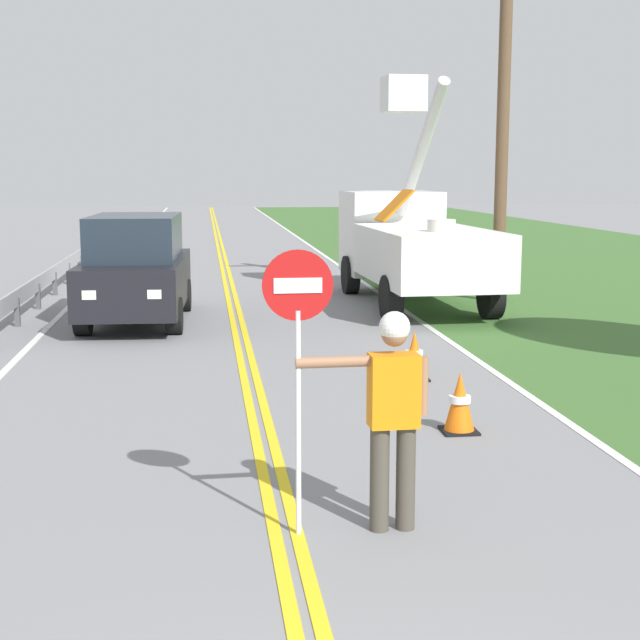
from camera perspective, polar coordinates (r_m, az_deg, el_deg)
centerline_yellow_left at (r=22.88m, az=-5.81°, el=1.78°), size 0.11×110.00×0.01m
centerline_yellow_right at (r=22.89m, az=-5.36°, el=1.79°), size 0.11×110.00×0.01m
edge_line_right at (r=23.26m, az=3.32°, el=1.93°), size 0.12×110.00×0.01m
edge_line_left at (r=23.07m, az=-14.56°, el=1.59°), size 0.12×110.00×0.01m
flagger_worker at (r=7.50m, az=4.50°, el=-5.37°), size 1.09×0.25×1.83m
stop_sign_paddle at (r=7.23m, az=-1.38°, el=-0.53°), size 0.56×0.04×2.33m
utility_bucket_truck at (r=20.84m, az=5.60°, el=4.92°), size 2.67×6.87×5.08m
oncoming_suv_nearest at (r=18.33m, az=-11.31°, el=3.14°), size 2.06×4.67×2.10m
utility_pole_near at (r=21.26m, az=11.31°, el=13.49°), size 1.80×0.28×8.82m
traffic_cone_lead at (r=10.57m, az=8.65°, el=-5.12°), size 0.40×0.40×0.70m
traffic_cone_mid at (r=13.13m, az=5.86°, el=-2.26°), size 0.40×0.40×0.70m
guardrail_left_shoulder at (r=19.59m, az=-17.67°, el=1.67°), size 0.10×32.00×0.71m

